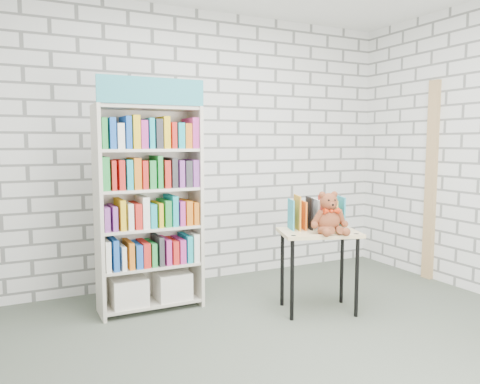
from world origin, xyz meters
name	(u,v)px	position (x,y,z in m)	size (l,w,h in m)	color
ground	(305,354)	(0.00, 0.00, 0.00)	(4.50, 4.50, 0.00)	#485144
room_shell	(309,92)	(0.00, 0.00, 1.78)	(4.52, 4.02, 2.81)	silver
bookshelf	(149,207)	(-0.71, 1.36, 0.90)	(0.88, 0.34, 1.98)	beige
display_table	(319,242)	(0.58, 0.66, 0.61)	(0.76, 0.64, 0.71)	#D7BD81
table_books	(316,213)	(0.61, 0.76, 0.84)	(0.50, 0.33, 0.27)	teal
teddy_bear	(329,216)	(0.60, 0.54, 0.84)	(0.32, 0.31, 0.35)	maroon
door_trim	(431,181)	(2.23, 0.95, 1.05)	(0.05, 0.12, 2.10)	tan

